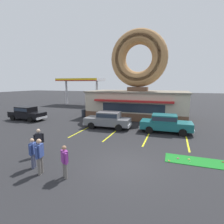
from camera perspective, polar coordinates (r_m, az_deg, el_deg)
ground_plane at (r=9.69m, az=3.95°, el=-17.24°), size 160.00×160.00×0.00m
donut_shop_building at (r=22.74m, az=8.42°, el=7.75°), size 12.30×6.75×10.96m
putting_mat at (r=11.24m, az=27.00°, el=-14.32°), size 3.78×1.27×0.03m
mini_donut_near_left at (r=11.22m, az=23.84°, el=-13.92°), size 0.13×0.13×0.04m
mini_donut_mid_left at (r=11.11m, az=20.74°, el=-13.97°), size 0.13×0.13×0.04m
mini_donut_mid_centre at (r=11.74m, az=32.51°, el=-13.58°), size 0.13×0.13×0.04m
mini_donut_mid_right at (r=10.65m, az=18.14°, el=-14.86°), size 0.13×0.13×0.04m
golf_ball at (r=10.96m, az=24.08°, el=-14.50°), size 0.04×0.04×0.04m
car_black at (r=23.13m, az=-26.07°, el=-0.22°), size 4.63×2.12×1.60m
car_teal at (r=16.25m, az=17.02°, el=-3.36°), size 4.61×2.08×1.60m
car_grey at (r=17.08m, az=-1.29°, el=-2.35°), size 4.62×2.12×1.60m
pedestrian_blue_sweater_man at (r=8.55m, az=-15.22°, el=-14.99°), size 0.48×0.43×1.56m
pedestrian_hooded_kid at (r=9.23m, az=-22.55°, el=-12.71°), size 0.30×0.59×1.75m
pedestrian_leather_jacket_man at (r=11.47m, az=-22.74°, el=-8.72°), size 0.43×0.47×1.66m
pedestrian_clipboard_woman at (r=10.01m, az=-24.43°, el=-11.75°), size 0.36×0.56×1.58m
trash_bin at (r=22.94m, az=-9.21°, el=-0.40°), size 0.57×0.57×0.97m
gas_station_canopy at (r=36.26m, az=-10.13°, el=10.04°), size 9.00×4.46×5.30m
parking_stripe_far_left at (r=16.09m, az=-10.63°, el=-6.43°), size 0.12×3.60×0.01m
parking_stripe_left at (r=14.86m, az=-0.47°, el=-7.59°), size 0.12×3.60×0.01m
parking_stripe_mid_left at (r=14.16m, az=11.15°, el=-8.63°), size 0.12×3.60×0.01m
parking_stripe_centre at (r=14.09m, az=23.47°, el=-9.35°), size 0.12×3.60×0.01m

